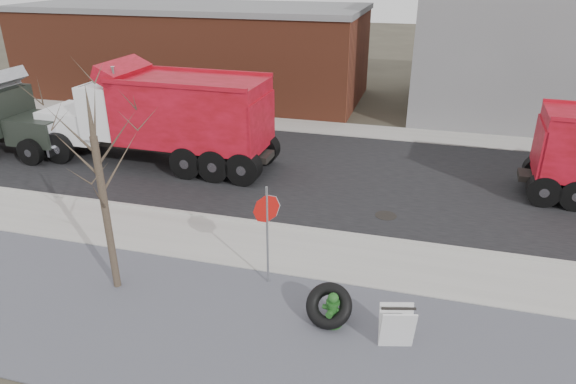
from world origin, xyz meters
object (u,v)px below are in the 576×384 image
(stop_sign, at_px, (267,219))
(dump_truck_red_b, at_px, (162,115))
(sandwich_board, at_px, (397,327))
(fire_hydrant, at_px, (333,311))
(truck_tire, at_px, (329,306))

(stop_sign, xyz_separation_m, dump_truck_red_b, (-6.54, 7.01, 0.21))
(sandwich_board, relative_size, dump_truck_red_b, 0.10)
(stop_sign, xyz_separation_m, sandwich_board, (3.35, -1.58, -1.31))
(fire_hydrant, distance_m, sandwich_board, 1.49)
(truck_tire, xyz_separation_m, stop_sign, (-1.81, 1.16, 1.37))
(fire_hydrant, xyz_separation_m, truck_tire, (-0.10, 0.06, 0.07))
(fire_hydrant, height_order, truck_tire, truck_tire)
(fire_hydrant, xyz_separation_m, dump_truck_red_b, (-8.45, 8.24, 1.65))
(fire_hydrant, height_order, dump_truck_red_b, dump_truck_red_b)
(fire_hydrant, bearing_deg, stop_sign, 158.98)
(fire_hydrant, bearing_deg, dump_truck_red_b, 147.36)
(fire_hydrant, height_order, sandwich_board, sandwich_board)
(fire_hydrant, xyz_separation_m, stop_sign, (-1.91, 1.22, 1.45))
(truck_tire, xyz_separation_m, sandwich_board, (1.54, -0.42, 0.06))
(truck_tire, bearing_deg, stop_sign, 147.31)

